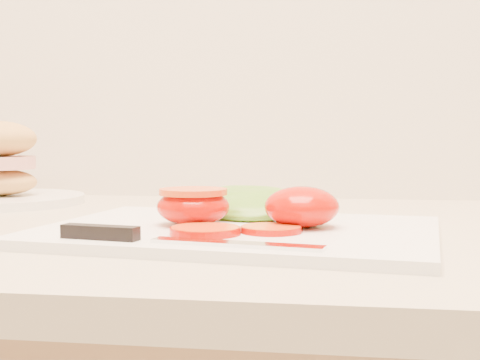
# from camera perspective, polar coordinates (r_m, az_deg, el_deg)

# --- Properties ---
(cutting_board) EXTENTS (0.41, 0.32, 0.01)m
(cutting_board) POSITION_cam_1_polar(r_m,az_deg,el_deg) (0.65, -0.13, -4.44)
(cutting_board) COLOR white
(cutting_board) RESTS_ON counter
(tomato_half_dome) EXTENTS (0.07, 0.07, 0.04)m
(tomato_half_dome) POSITION_cam_1_polar(r_m,az_deg,el_deg) (0.65, 5.29, -2.29)
(tomato_half_dome) COLOR red
(tomato_half_dome) RESTS_ON cutting_board
(tomato_half_cut) EXTENTS (0.07, 0.07, 0.04)m
(tomato_half_cut) POSITION_cam_1_polar(r_m,az_deg,el_deg) (0.66, -4.01, -2.14)
(tomato_half_cut) COLOR red
(tomato_half_cut) RESTS_ON cutting_board
(tomato_slice_0) EXTENTS (0.06, 0.06, 0.01)m
(tomato_slice_0) POSITION_cam_1_polar(r_m,az_deg,el_deg) (0.60, -2.98, -4.33)
(tomato_slice_0) COLOR orange
(tomato_slice_0) RESTS_ON cutting_board
(tomato_slice_1) EXTENTS (0.05, 0.05, 0.01)m
(tomato_slice_1) POSITION_cam_1_polar(r_m,az_deg,el_deg) (0.62, 2.66, -4.22)
(tomato_slice_1) COLOR orange
(tomato_slice_1) RESTS_ON cutting_board
(lettuce_leaf_0) EXTENTS (0.17, 0.13, 0.03)m
(lettuce_leaf_0) POSITION_cam_1_polar(r_m,az_deg,el_deg) (0.73, 0.41, -2.05)
(lettuce_leaf_0) COLOR #669F2A
(lettuce_leaf_0) RESTS_ON cutting_board
(lettuce_leaf_1) EXTENTS (0.13, 0.12, 0.02)m
(lettuce_leaf_1) POSITION_cam_1_polar(r_m,az_deg,el_deg) (0.72, 4.10, -2.33)
(lettuce_leaf_1) COLOR #669F2A
(lettuce_leaf_1) RESTS_ON cutting_board
(knife) EXTENTS (0.23, 0.05, 0.01)m
(knife) POSITION_cam_1_polar(r_m,az_deg,el_deg) (0.57, -7.56, -4.82)
(knife) COLOR silver
(knife) RESTS_ON cutting_board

